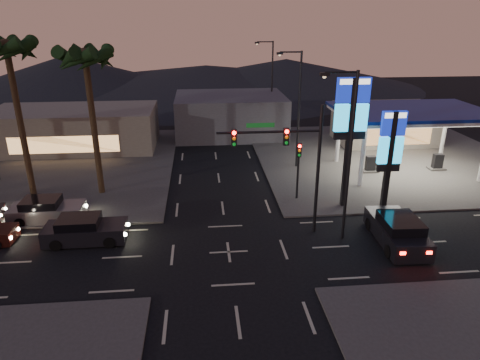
{
  "coord_description": "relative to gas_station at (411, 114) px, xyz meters",
  "views": [
    {
      "loc": [
        -1.36,
        -21.33,
        12.71
      ],
      "look_at": [
        1.0,
        3.62,
        3.0
      ],
      "focal_mm": 32.0,
      "sensor_mm": 36.0,
      "label": 1
    }
  ],
  "objects": [
    {
      "name": "pedestal_signal",
      "position": [
        -10.5,
        -5.02,
        -2.16
      ],
      "size": [
        0.32,
        0.39,
        4.3
      ],
      "color": "black",
      "rests_on": "ground"
    },
    {
      "name": "pylon_sign_tall",
      "position": [
        -7.5,
        -6.5,
        1.31
      ],
      "size": [
        2.2,
        0.35,
        9.0
      ],
      "color": "black",
      "rests_on": "ground"
    },
    {
      "name": "suv_station",
      "position": [
        -6.0,
        -11.89,
        -4.26
      ],
      "size": [
        2.51,
        5.41,
        1.77
      ],
      "color": "black",
      "rests_on": "ground"
    },
    {
      "name": "corner_lot_nw",
      "position": [
        -32.0,
        4.0,
        -5.02
      ],
      "size": [
        24.0,
        24.0,
        0.12
      ],
      "primitive_type": "cube",
      "color": "#47443F",
      "rests_on": "ground"
    },
    {
      "name": "ground",
      "position": [
        -16.0,
        -12.0,
        -5.08
      ],
      "size": [
        140.0,
        140.0,
        0.0
      ],
      "primitive_type": "plane",
      "color": "black",
      "rests_on": "ground"
    },
    {
      "name": "streetlight_mid",
      "position": [
        -9.21,
        2.0,
        0.64
      ],
      "size": [
        2.14,
        0.25,
        10.0
      ],
      "color": "black",
      "rests_on": "ground"
    },
    {
      "name": "palm_a",
      "position": [
        -25.0,
        -2.5,
        4.35
      ],
      "size": [
        4.41,
        4.41,
        10.86
      ],
      "color": "black",
      "rests_on": "ground"
    },
    {
      "name": "car_lane_a_front",
      "position": [
        -24.46,
        -9.94,
        -4.34
      ],
      "size": [
        4.91,
        2.14,
        1.59
      ],
      "color": "black",
      "rests_on": "ground"
    },
    {
      "name": "traffic_signal_mast",
      "position": [
        -12.24,
        -10.01,
        0.15
      ],
      "size": [
        6.1,
        0.39,
        8.0
      ],
      "color": "black",
      "rests_on": "ground"
    },
    {
      "name": "streetlight_far",
      "position": [
        -9.21,
        16.0,
        0.64
      ],
      "size": [
        2.14,
        0.25,
        10.0
      ],
      "color": "black",
      "rests_on": "ground"
    },
    {
      "name": "hill_right",
      "position": [
        -1.0,
        48.0,
        -2.58
      ],
      "size": [
        50.0,
        50.0,
        5.0
      ],
      "primitive_type": "cone",
      "color": "black",
      "rests_on": "ground"
    },
    {
      "name": "corner_lot_ne",
      "position": [
        0.0,
        4.0,
        -5.02
      ],
      "size": [
        24.0,
        24.0,
        0.12
      ],
      "primitive_type": "cube",
      "color": "#47443F",
      "rests_on": "ground"
    },
    {
      "name": "convenience_store",
      "position": [
        2.0,
        9.0,
        -3.08
      ],
      "size": [
        10.0,
        6.0,
        4.0
      ],
      "primitive_type": "cube",
      "color": "#726B5B",
      "rests_on": "ground"
    },
    {
      "name": "palm_b",
      "position": [
        -30.0,
        -2.5,
        4.89
      ],
      "size": [
        4.41,
        4.41,
        11.46
      ],
      "color": "black",
      "rests_on": "ground"
    },
    {
      "name": "hill_center",
      "position": [
        -16.0,
        48.0,
        -3.08
      ],
      "size": [
        60.0,
        60.0,
        4.0
      ],
      "primitive_type": "cone",
      "color": "black",
      "rests_on": "ground"
    },
    {
      "name": "building_far_west",
      "position": [
        -30.0,
        10.0,
        -3.08
      ],
      "size": [
        16.0,
        8.0,
        4.0
      ],
      "primitive_type": "cube",
      "color": "#726B5B",
      "rests_on": "ground"
    },
    {
      "name": "hill_left",
      "position": [
        -41.0,
        48.0,
        -2.08
      ],
      "size": [
        40.0,
        40.0,
        6.0
      ],
      "primitive_type": "cone",
      "color": "black",
      "rests_on": "ground"
    },
    {
      "name": "streetlight_near",
      "position": [
        -9.21,
        -11.0,
        0.64
      ],
      "size": [
        2.14,
        0.25,
        10.0
      ],
      "color": "black",
      "rests_on": "ground"
    },
    {
      "name": "building_far_mid",
      "position": [
        -14.0,
        14.0,
        -2.88
      ],
      "size": [
        12.0,
        9.0,
        4.4
      ],
      "primitive_type": "cube",
      "color": "#4C4C51",
      "rests_on": "ground"
    },
    {
      "name": "gas_station",
      "position": [
        0.0,
        0.0,
        0.0
      ],
      "size": [
        12.2,
        8.2,
        5.47
      ],
      "color": "silver",
      "rests_on": "ground"
    },
    {
      "name": "pylon_sign_short",
      "position": [
        -5.0,
        -7.5,
        -0.42
      ],
      "size": [
        1.6,
        0.35,
        7.0
      ],
      "color": "black",
      "rests_on": "ground"
    },
    {
      "name": "car_lane_b_front",
      "position": [
        -27.65,
        -6.81,
        -4.36
      ],
      "size": [
        4.79,
        2.06,
        1.55
      ],
      "color": "slate",
      "rests_on": "ground"
    }
  ]
}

